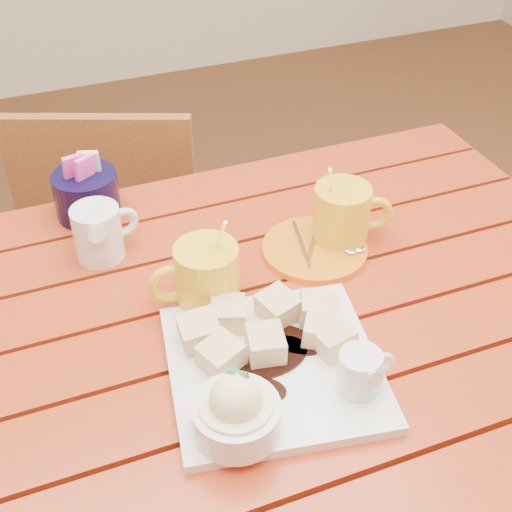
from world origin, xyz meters
name	(u,v)px	position (x,y,z in m)	size (l,w,h in m)	color
table	(236,374)	(0.00, 0.00, 0.64)	(1.20, 0.79, 0.75)	#9D2F14
dessert_plate	(268,370)	(0.00, -0.13, 0.78)	(0.31, 0.31, 0.11)	white
coffee_mug_left	(205,277)	(-0.02, 0.05, 0.80)	(0.13, 0.09, 0.15)	yellow
coffee_mug_right	(343,215)	(0.23, 0.11, 0.80)	(0.13, 0.09, 0.15)	yellow
cream_pitcher	(99,232)	(-0.14, 0.22, 0.80)	(0.11, 0.09, 0.09)	white
sugar_caddy	(86,193)	(-0.14, 0.34, 0.79)	(0.11, 0.11, 0.12)	black
orange_saucer	(316,249)	(0.17, 0.10, 0.76)	(0.17, 0.17, 0.02)	orange
chair_far	(122,233)	(-0.04, 0.68, 0.45)	(0.49, 0.49, 0.80)	brown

